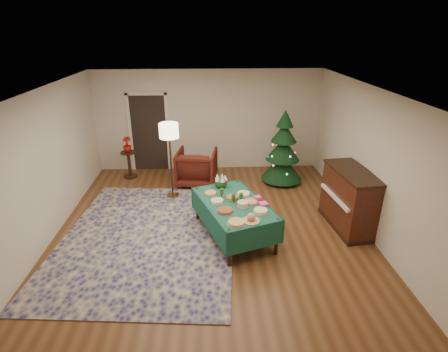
{
  "coord_description": "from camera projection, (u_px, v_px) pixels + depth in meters",
  "views": [
    {
      "loc": [
        -0.06,
        -5.7,
        3.71
      ],
      "look_at": [
        0.28,
        0.78,
        0.9
      ],
      "focal_mm": 28.0,
      "sensor_mm": 36.0,
      "label": 1
    }
  ],
  "objects": [
    {
      "name": "platter_0",
      "position": [
        237.0,
        223.0,
        5.73
      ],
      "size": [
        0.32,
        0.32,
        0.04
      ],
      "color": "silver",
      "rests_on": "buffet_table"
    },
    {
      "name": "floor_lamp",
      "position": [
        169.0,
        135.0,
        7.66
      ],
      "size": [
        0.43,
        0.43,
        1.76
      ],
      "color": "#A57F3F",
      "rests_on": "ground"
    },
    {
      "name": "platter_6",
      "position": [
        217.0,
        201.0,
        6.42
      ],
      "size": [
        0.28,
        0.28,
        0.05
      ],
      "color": "silver",
      "rests_on": "buffet_table"
    },
    {
      "name": "platter_2",
      "position": [
        261.0,
        211.0,
        6.06
      ],
      "size": [
        0.28,
        0.28,
        0.06
      ],
      "color": "silver",
      "rests_on": "buffet_table"
    },
    {
      "name": "buffet_table",
      "position": [
        234.0,
        209.0,
        6.48
      ],
      "size": [
        1.62,
        2.08,
        0.71
      ],
      "color": "black",
      "rests_on": "ground"
    },
    {
      "name": "doorway",
      "position": [
        149.0,
        131.0,
        9.38
      ],
      "size": [
        1.08,
        0.04,
        2.16
      ],
      "color": "black",
      "rests_on": "ground"
    },
    {
      "name": "side_table",
      "position": [
        129.0,
        165.0,
        9.16
      ],
      "size": [
        0.39,
        0.39,
        0.7
      ],
      "color": "black",
      "rests_on": "ground"
    },
    {
      "name": "christmas_tree",
      "position": [
        283.0,
        151.0,
        8.69
      ],
      "size": [
        1.31,
        1.31,
        1.88
      ],
      "color": "black",
      "rests_on": "ground"
    },
    {
      "name": "piano",
      "position": [
        349.0,
        200.0,
        6.79
      ],
      "size": [
        0.78,
        1.44,
        1.2
      ],
      "color": "black",
      "rests_on": "ground"
    },
    {
      "name": "napkin_stack",
      "position": [
        263.0,
        204.0,
        6.33
      ],
      "size": [
        0.18,
        0.18,
        0.04
      ],
      "primitive_type": "cube",
      "rotation": [
        0.0,
        0.0,
        0.34
      ],
      "color": "#F945AC",
      "rests_on": "buffet_table"
    },
    {
      "name": "platter_5",
      "position": [
        251.0,
        202.0,
        6.4
      ],
      "size": [
        0.29,
        0.29,
        0.04
      ],
      "color": "silver",
      "rests_on": "buffet_table"
    },
    {
      "name": "platter_7",
      "position": [
        232.0,
        198.0,
        6.51
      ],
      "size": [
        0.27,
        0.27,
        0.07
      ],
      "color": "silver",
      "rests_on": "buffet_table"
    },
    {
      "name": "platter_4",
      "position": [
        243.0,
        204.0,
        6.25
      ],
      "size": [
        0.24,
        0.24,
        0.1
      ],
      "color": "silver",
      "rests_on": "buffet_table"
    },
    {
      "name": "platter_9",
      "position": [
        211.0,
        193.0,
        6.74
      ],
      "size": [
        0.26,
        0.26,
        0.04
      ],
      "color": "silver",
      "rests_on": "buffet_table"
    },
    {
      "name": "platter_3",
      "position": [
        225.0,
        211.0,
        6.09
      ],
      "size": [
        0.31,
        0.31,
        0.05
      ],
      "color": "silver",
      "rests_on": "buffet_table"
    },
    {
      "name": "goblet_2",
      "position": [
        234.0,
        198.0,
        6.38
      ],
      "size": [
        0.08,
        0.08,
        0.17
      ],
      "color": "#2D471E",
      "rests_on": "buffet_table"
    },
    {
      "name": "room_shell",
      "position": [
        211.0,
        171.0,
        6.16
      ],
      "size": [
        7.0,
        7.0,
        7.0
      ],
      "color": "#593319",
      "rests_on": "ground"
    },
    {
      "name": "potted_plant",
      "position": [
        127.0,
        148.0,
        8.98
      ],
      "size": [
        0.23,
        0.4,
        0.23
      ],
      "primitive_type": "imported",
      "color": "#A8130C",
      "rests_on": "side_table"
    },
    {
      "name": "gift_box",
      "position": [
        258.0,
        199.0,
        6.45
      ],
      "size": [
        0.15,
        0.15,
        0.1
      ],
      "primitive_type": "cube",
      "rotation": [
        0.0,
        0.0,
        0.34
      ],
      "color": "#F24368",
      "rests_on": "buffet_table"
    },
    {
      "name": "centerpiece",
      "position": [
        221.0,
        181.0,
        6.99
      ],
      "size": [
        0.26,
        0.26,
        0.29
      ],
      "color": "#1E4C1E",
      "rests_on": "buffet_table"
    },
    {
      "name": "armchair",
      "position": [
        197.0,
        166.0,
        8.72
      ],
      "size": [
        1.07,
        1.02,
        0.97
      ],
      "primitive_type": "imported",
      "rotation": [
        0.0,
        0.0,
        2.99
      ],
      "color": "#4B1710",
      "rests_on": "ground"
    },
    {
      "name": "rug",
      "position": [
        149.0,
        236.0,
        6.66
      ],
      "size": [
        3.56,
        4.47,
        0.02
      ],
      "primitive_type": "cube",
      "rotation": [
        0.0,
        0.0,
        -0.09
      ],
      "color": "#161855",
      "rests_on": "ground"
    },
    {
      "name": "goblet_1",
      "position": [
        241.0,
        197.0,
        6.43
      ],
      "size": [
        0.08,
        0.08,
        0.17
      ],
      "color": "#2D471E",
      "rests_on": "buffet_table"
    },
    {
      "name": "goblet_0",
      "position": [
        222.0,
        193.0,
        6.6
      ],
      "size": [
        0.08,
        0.08,
        0.17
      ],
      "color": "#2D471E",
      "rests_on": "buffet_table"
    },
    {
      "name": "platter_1",
      "position": [
        251.0,
        218.0,
        5.77
      ],
      "size": [
        0.31,
        0.31,
        0.15
      ],
      "color": "silver",
      "rests_on": "buffet_table"
    },
    {
      "name": "platter_8",
      "position": [
        244.0,
        194.0,
        6.71
      ],
      "size": [
        0.28,
        0.28,
        0.04
      ],
      "color": "silver",
      "rests_on": "buffet_table"
    }
  ]
}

